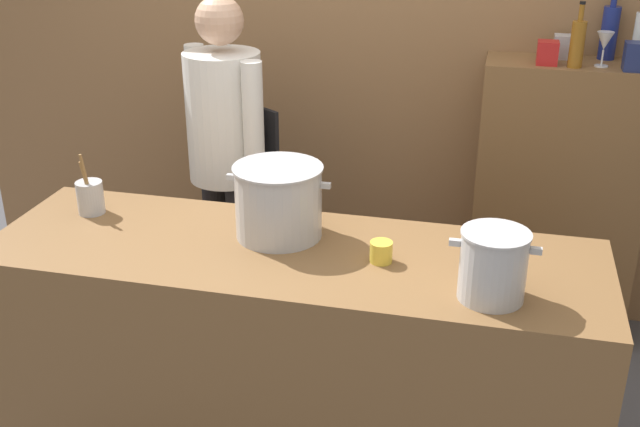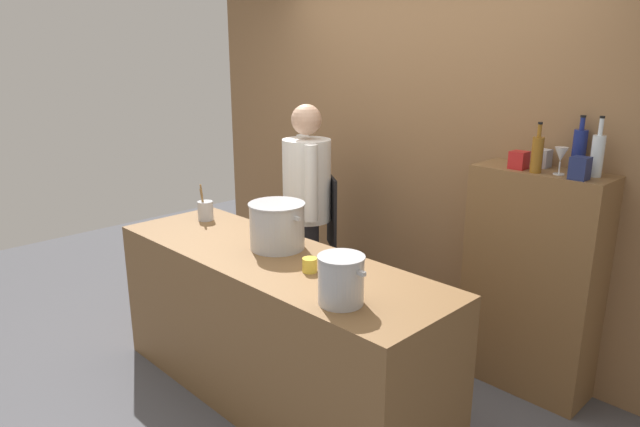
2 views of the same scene
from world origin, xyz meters
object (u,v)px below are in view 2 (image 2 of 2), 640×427
(butter_jar, at_px, (310,265))
(wine_glass_short, at_px, (561,156))
(stockpot_small, at_px, (341,280))
(wine_bottle_cobalt, at_px, (579,149))
(chef, at_px, (308,203))
(spice_tin_navy, at_px, (580,168))
(spice_tin_silver, at_px, (542,158))
(utensil_crock, at_px, (205,210))
(spice_tin_red, at_px, (519,160))
(stockpot_large, at_px, (277,226))
(wine_bottle_clear, at_px, (597,154))
(wine_bottle_amber, at_px, (537,154))

(butter_jar, xyz_separation_m, wine_glass_short, (0.76, 1.15, 0.53))
(stockpot_small, relative_size, butter_jar, 3.55)
(stockpot_small, xyz_separation_m, wine_bottle_cobalt, (0.41, 1.47, 0.47))
(chef, xyz_separation_m, spice_tin_navy, (1.72, 0.33, 0.45))
(wine_glass_short, bearing_deg, spice_tin_silver, 140.83)
(utensil_crock, distance_m, spice_tin_navy, 2.32)
(wine_bottle_cobalt, bearing_deg, spice_tin_red, -147.26)
(stockpot_large, relative_size, wine_bottle_cobalt, 1.25)
(stockpot_small, height_order, butter_jar, stockpot_small)
(spice_tin_silver, bearing_deg, spice_tin_navy, -31.43)
(stockpot_small, bearing_deg, chef, 142.33)
(stockpot_large, bearing_deg, spice_tin_red, 47.59)
(wine_glass_short, bearing_deg, spice_tin_navy, -19.50)
(wine_bottle_cobalt, xyz_separation_m, wine_bottle_clear, (0.12, -0.07, -0.00))
(stockpot_large, distance_m, butter_jar, 0.43)
(wine_bottle_amber, bearing_deg, chef, -167.32)
(stockpot_small, bearing_deg, spice_tin_silver, 81.13)
(wine_bottle_clear, bearing_deg, chef, -165.23)
(butter_jar, distance_m, wine_glass_short, 1.47)
(utensil_crock, relative_size, wine_bottle_clear, 0.78)
(wine_bottle_amber, distance_m, spice_tin_navy, 0.24)
(butter_jar, bearing_deg, stockpot_large, 163.18)
(wine_bottle_amber, height_order, spice_tin_silver, wine_bottle_amber)
(stockpot_small, xyz_separation_m, butter_jar, (-0.38, 0.16, -0.08))
(spice_tin_silver, bearing_deg, stockpot_large, -130.91)
(butter_jar, bearing_deg, chef, 137.24)
(spice_tin_silver, bearing_deg, utensil_crock, -147.46)
(utensil_crock, distance_m, butter_jar, 1.19)
(stockpot_small, distance_m, spice_tin_red, 1.37)
(wine_bottle_cobalt, bearing_deg, stockpot_small, -105.74)
(chef, relative_size, spice_tin_silver, 15.90)
(utensil_crock, xyz_separation_m, wine_bottle_cobalt, (1.97, 1.16, 0.51))
(stockpot_large, xyz_separation_m, wine_bottle_clear, (1.31, 1.12, 0.44))
(spice_tin_red, bearing_deg, utensil_crock, -149.71)
(utensil_crock, height_order, wine_bottle_cobalt, wine_bottle_cobalt)
(wine_bottle_cobalt, relative_size, spice_tin_red, 3.08)
(wine_bottle_amber, xyz_separation_m, spice_tin_red, (-0.12, 0.03, -0.05))
(spice_tin_navy, bearing_deg, stockpot_large, -142.55)
(wine_glass_short, distance_m, spice_tin_navy, 0.14)
(chef, bearing_deg, butter_jar, 172.94)
(stockpot_large, xyz_separation_m, spice_tin_silver, (1.00, 1.16, 0.38))
(stockpot_small, height_order, utensil_crock, utensil_crock)
(utensil_crock, relative_size, spice_tin_navy, 2.11)
(utensil_crock, bearing_deg, spice_tin_silver, 32.54)
(stockpot_large, distance_m, wine_glass_short, 1.61)
(utensil_crock, distance_m, wine_bottle_clear, 2.42)
(wine_bottle_cobalt, height_order, wine_bottle_clear, wine_bottle_clear)
(stockpot_small, relative_size, spice_tin_red, 2.78)
(stockpot_large, xyz_separation_m, spice_tin_navy, (1.28, 0.98, 0.38))
(butter_jar, relative_size, wine_bottle_cobalt, 0.25)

